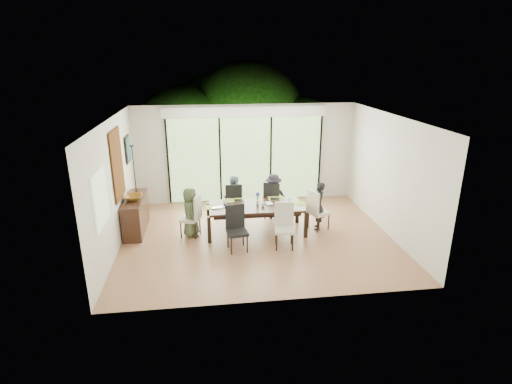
{
  "coord_description": "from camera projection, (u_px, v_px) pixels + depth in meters",
  "views": [
    {
      "loc": [
        -1.09,
        -8.17,
        3.88
      ],
      "look_at": [
        0.0,
        0.25,
        1.0
      ],
      "focal_mm": 28.0,
      "sensor_mm": 36.0,
      "label": 1
    }
  ],
  "objects": [
    {
      "name": "foliage_right",
      "position": [
        302.0,
        138.0,
        13.61
      ],
      "size": [
        2.8,
        2.8,
        2.8
      ],
      "primitive_type": "sphere",
      "color": "#14380F",
      "rests_on": "ground"
    },
    {
      "name": "papers",
      "position": [
        286.0,
        205.0,
        9.16
      ],
      "size": [
        0.27,
        0.19,
        0.0
      ],
      "primitive_type": "cube",
      "color": "white",
      "rests_on": "table_top"
    },
    {
      "name": "wall_front",
      "position": [
        279.0,
        227.0,
        6.26
      ],
      "size": [
        6.0,
        0.02,
        2.7
      ],
      "primitive_type": "cube",
      "color": "silver",
      "rests_on": "floor"
    },
    {
      "name": "tablet_far_l",
      "position": [
        239.0,
        200.0,
        9.4
      ],
      "size": [
        0.23,
        0.16,
        0.01
      ],
      "primitive_type": "cube",
      "color": "black",
      "rests_on": "table_top"
    },
    {
      "name": "glass_doors",
      "position": [
        246.0,
        159.0,
        10.99
      ],
      "size": [
        4.2,
        0.02,
        2.3
      ],
      "primitive_type": "cube",
      "color": "#598C3F",
      "rests_on": "wall_back"
    },
    {
      "name": "wall_right",
      "position": [
        390.0,
        175.0,
        8.98
      ],
      "size": [
        0.02,
        5.0,
        2.7
      ],
      "primitive_type": "cube",
      "color": "beige",
      "rests_on": "floor"
    },
    {
      "name": "candlestick_pan",
      "position": [
        132.0,
        146.0,
        9.11
      ],
      "size": [
        0.09,
        0.09,
        0.03
      ],
      "primitive_type": "cylinder",
      "color": "black",
      "rests_on": "sideboard"
    },
    {
      "name": "cup_c",
      "position": [
        289.0,
        200.0,
        9.3
      ],
      "size": [
        0.15,
        0.15,
        0.08
      ],
      "primitive_type": "imported",
      "rotation": [
        0.0,
        0.0,
        3.67
      ],
      "color": "white",
      "rests_on": "table_top"
    },
    {
      "name": "foliage_mid",
      "position": [
        247.0,
        119.0,
        13.97
      ],
      "size": [
        4.0,
        4.0,
        4.0
      ],
      "primitive_type": "sphere",
      "color": "#14380F",
      "rests_on": "ground"
    },
    {
      "name": "ceiling",
      "position": [
        258.0,
        117.0,
        8.18
      ],
      "size": [
        6.0,
        5.0,
        0.01
      ],
      "primitive_type": "cube",
      "color": "white",
      "rests_on": "wall_back"
    },
    {
      "name": "cup_b",
      "position": [
        263.0,
        205.0,
        9.03
      ],
      "size": [
        0.12,
        0.12,
        0.08
      ],
      "primitive_type": "imported",
      "rotation": [
        0.0,
        0.0,
        2.27
      ],
      "color": "white",
      "rests_on": "table_top"
    },
    {
      "name": "table_apron",
      "position": [
        256.0,
        210.0,
        9.15
      ],
      "size": [
        1.95,
        0.8,
        0.09
      ],
      "primitive_type": "cube",
      "color": "black",
      "rests_on": "floor"
    },
    {
      "name": "chair_far_right",
      "position": [
        273.0,
        199.0,
        10.04
      ],
      "size": [
        0.53,
        0.53,
        0.97
      ],
      "primitive_type": null,
      "rotation": [
        0.0,
        0.0,
        2.74
      ],
      "color": "black",
      "rests_on": "floor"
    },
    {
      "name": "chair_right_end",
      "position": [
        319.0,
        209.0,
        9.36
      ],
      "size": [
        0.54,
        0.54,
        0.97
      ],
      "primitive_type": null,
      "rotation": [
        0.0,
        0.0,
        1.98
      ],
      "color": "white",
      "rests_on": "floor"
    },
    {
      "name": "mullion_d",
      "position": [
        320.0,
        157.0,
        11.23
      ],
      "size": [
        0.05,
        0.04,
        2.3
      ],
      "primitive_type": "cube",
      "color": "black",
      "rests_on": "wall_back"
    },
    {
      "name": "foliage_left",
      "position": [
        183.0,
        134.0,
        13.25
      ],
      "size": [
        3.2,
        3.2,
        3.2
      ],
      "primitive_type": "sphere",
      "color": "#14380F",
      "rests_on": "ground"
    },
    {
      "name": "bowl",
      "position": [
        133.0,
        197.0,
        9.04
      ],
      "size": [
        0.43,
        0.43,
        0.1
      ],
      "primitive_type": "imported",
      "color": "brown",
      "rests_on": "sideboard"
    },
    {
      "name": "table_leg_fr",
      "position": [
        306.0,
        225.0,
        8.96
      ],
      "size": [
        0.08,
        0.08,
        0.61
      ],
      "primitive_type": "cube",
      "color": "black",
      "rests_on": "floor"
    },
    {
      "name": "candlestick_base",
      "position": [
        136.0,
        192.0,
        9.47
      ],
      "size": [
        0.09,
        0.09,
        0.04
      ],
      "primitive_type": "cylinder",
      "color": "black",
      "rests_on": "sideboard"
    },
    {
      "name": "table_leg_br",
      "position": [
        297.0,
        211.0,
        9.77
      ],
      "size": [
        0.08,
        0.08,
        0.61
      ],
      "primitive_type": "cube",
      "color": "black",
      "rests_on": "floor"
    },
    {
      "name": "table_leg_bl",
      "position": [
        209.0,
        215.0,
        9.51
      ],
      "size": [
        0.08,
        0.08,
        0.61
      ],
      "primitive_type": "cube",
      "color": "black",
      "rests_on": "floor"
    },
    {
      "name": "side_window",
      "position": [
        101.0,
        198.0,
        7.08
      ],
      "size": [
        0.02,
        0.9,
        1.0
      ],
      "primitive_type": "cube",
      "color": "#8CAD7F",
      "rests_on": "wall_left"
    },
    {
      "name": "vase",
      "position": [
        258.0,
        202.0,
        9.15
      ],
      "size": [
        0.07,
        0.07,
        0.11
      ],
      "primitive_type": "cylinder",
      "color": "silver",
      "rests_on": "table_top"
    },
    {
      "name": "book",
      "position": [
        266.0,
        204.0,
        9.19
      ],
      "size": [
        0.19,
        0.23,
        0.02
      ],
      "primitive_type": "imported",
      "rotation": [
        0.0,
        0.0,
        0.26
      ],
      "color": "white",
      "rests_on": "table_top"
    },
    {
      "name": "placemat_paper",
      "position": [
        233.0,
        211.0,
        8.77
      ],
      "size": [
        0.39,
        0.28,
        0.01
      ],
      "primitive_type": "cube",
      "color": "white",
      "rests_on": "table_top"
    },
    {
      "name": "candlestick_shaft",
      "position": [
        134.0,
        169.0,
        9.29
      ],
      "size": [
        0.02,
        0.02,
        1.13
      ],
      "primitive_type": "cylinder",
      "color": "black",
      "rests_on": "sideboard"
    },
    {
      "name": "mullion_b",
      "position": [
        220.0,
        160.0,
        10.89
      ],
      "size": [
        0.05,
        0.04,
        2.3
      ],
      "primitive_type": "cube",
      "color": "black",
      "rests_on": "wall_back"
    },
    {
      "name": "tablet_far_r",
      "position": [
        275.0,
        199.0,
        9.5
      ],
      "size": [
        0.21,
        0.15,
        0.01
      ],
      "primitive_type": "cube",
      "color": "black",
      "rests_on": "table_top"
    },
    {
      "name": "laptop",
      "position": [
        219.0,
        208.0,
        8.92
      ],
      "size": [
        0.34,
        0.27,
        0.02
      ],
      "primitive_type": "imported",
      "rotation": [
        0.0,
        0.0,
        0.32
      ],
      "color": "silver",
      "rests_on": "table_top"
    },
    {
      "name": "placemat_far_l",
      "position": [
        235.0,
        200.0,
        9.44
      ],
      "size": [
        0.39,
        0.28,
        0.01
      ],
      "primitive_type": "cube",
      "color": "#9FB23F",
      "rests_on": "table_top"
    },
    {
      "name": "wall_back",
      "position": [
        245.0,
        154.0,
        10.97
      ],
      "size": [
        6.0,
        0.02,
        2.7
      ],
      "primitive_type": "cube",
      "color": "beige",
      "rests_on": "floor"
    },
    {
      "name": "table_leg_fl",
      "position": [
        209.0,
        230.0,
        8.7
      ],
      "size": [
        0.08,
        0.08,
        0.61
      ],
      "primitive_type": "cube",
      "color": "black",
      "rests_on": "floor"
    },
    {
      "name": "foliage_far",
      "position": [
        218.0,
        122.0,
        14.56
      ],
      "size": [
        3.6,
        3.6,
        3.6
      ],
      "primitive_type": "sphere",
      "color": "#14380F",
      "rests_on": "ground"
    },
    {
      "name": "placemat_far_r",
      "position": [
        276.0,
        198.0,
        9.56
      ],
      "size": [
        0.39,
        0.28,
        0.01
      ],
      "primitive_type": "cube",
      "color": "olive",
      "rests_on": "table_top"
    },
    {
      "name": "deck",
      "position": [
        243.0,
        192.0,
        12.26
      ],
      "size": [
        6.0,
        1.8,
        0.1
      ],
      "primitive_type": "cube",
      "color": "#523423",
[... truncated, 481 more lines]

